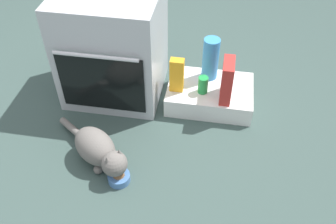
{
  "coord_description": "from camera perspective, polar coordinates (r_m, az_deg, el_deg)",
  "views": [
    {
      "loc": [
        0.63,
        -1.53,
        1.74
      ],
      "look_at": [
        0.37,
        0.01,
        0.25
      ],
      "focal_mm": 39.3,
      "sensor_mm": 36.0,
      "label": 1
    }
  ],
  "objects": [
    {
      "name": "ground",
      "position": [
        2.4,
        -8.87,
        -3.48
      ],
      "size": [
        8.0,
        8.0,
        0.0
      ],
      "primitive_type": "plane",
      "color": "#384C47"
    },
    {
      "name": "oven",
      "position": [
        2.51,
        -8.58,
        10.14
      ],
      "size": [
        0.65,
        0.62,
        0.75
      ],
      "color": "#B7BABF",
      "rests_on": "ground"
    },
    {
      "name": "pantry_cabinet",
      "position": [
        2.57,
        6.48,
        2.75
      ],
      "size": [
        0.58,
        0.4,
        0.14
      ],
      "primitive_type": "cube",
      "color": "white",
      "rests_on": "ground"
    },
    {
      "name": "food_bowl",
      "position": [
        2.14,
        -7.62,
        -9.98
      ],
      "size": [
        0.13,
        0.13,
        0.08
      ],
      "color": "#4C7AB7",
      "rests_on": "ground"
    },
    {
      "name": "cat",
      "position": [
        2.17,
        -10.73,
        -5.74
      ],
      "size": [
        0.54,
        0.44,
        0.22
      ],
      "rotation": [
        0.0,
        0.0,
        -0.66
      ],
      "color": "slate",
      "rests_on": "ground"
    },
    {
      "name": "cereal_box",
      "position": [
        2.36,
        9.13,
        4.84
      ],
      "size": [
        0.07,
        0.18,
        0.28
      ],
      "primitive_type": "cube",
      "color": "#B72D28",
      "rests_on": "pantry_cabinet"
    },
    {
      "name": "soda_can",
      "position": [
        2.44,
        5.44,
        4.22
      ],
      "size": [
        0.07,
        0.07,
        0.12
      ],
      "primitive_type": "cylinder",
      "color": "green",
      "rests_on": "pantry_cabinet"
    },
    {
      "name": "juice_carton",
      "position": [
        2.41,
        1.37,
        5.75
      ],
      "size": [
        0.09,
        0.06,
        0.24
      ],
      "primitive_type": "cube",
      "color": "orange",
      "rests_on": "pantry_cabinet"
    },
    {
      "name": "water_bottle",
      "position": [
        2.52,
        6.62,
        8.21
      ],
      "size": [
        0.11,
        0.11,
        0.3
      ],
      "primitive_type": "cylinder",
      "color": "#388CD1",
      "rests_on": "pantry_cabinet"
    }
  ]
}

